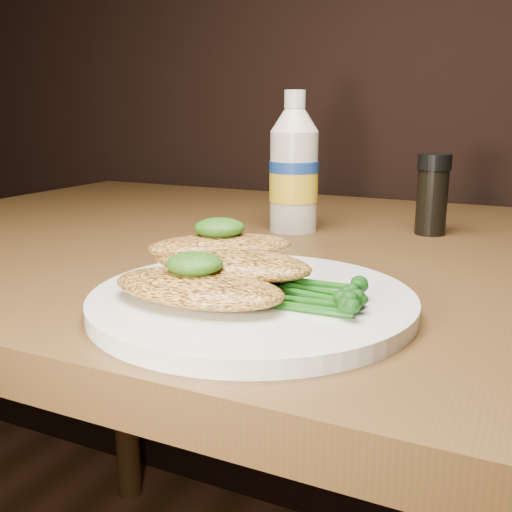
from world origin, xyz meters
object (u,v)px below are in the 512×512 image
at_px(plate, 252,301).
at_px(pepper_grinder, 432,195).
at_px(dining_table, 280,500).
at_px(mayo_bottle, 294,162).

distance_m(plate, pepper_grinder, 0.38).
bearing_deg(plate, dining_table, 107.88).
relative_size(dining_table, plate, 4.49).
height_order(mayo_bottle, pepper_grinder, mayo_bottle).
distance_m(mayo_bottle, pepper_grinder, 0.18).
height_order(plate, pepper_grinder, pepper_grinder).
distance_m(dining_table, pepper_grinder, 0.47).
bearing_deg(dining_table, mayo_bottle, 100.28).
height_order(dining_table, pepper_grinder, pepper_grinder).
bearing_deg(plate, mayo_bottle, 106.41).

